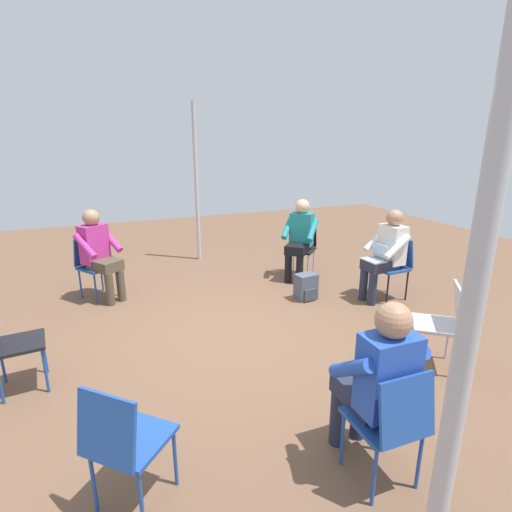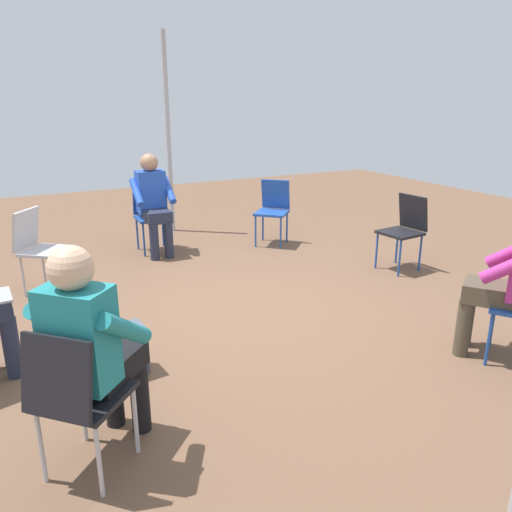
# 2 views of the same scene
# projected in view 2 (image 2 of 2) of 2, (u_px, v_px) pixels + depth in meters

# --- Properties ---
(ground_plane) EXTENTS (14.00, 14.00, 0.00)m
(ground_plane) POSITION_uv_depth(u_px,v_px,m) (242.00, 309.00, 4.66)
(ground_plane) COLOR brown
(chair_east) EXTENTS (0.47, 0.44, 0.85)m
(chair_east) POSITION_uv_depth(u_px,v_px,m) (405.00, 227.00, 5.63)
(chair_east) COLOR black
(chair_east) RESTS_ON ground
(chair_northwest) EXTENTS (0.58, 0.58, 0.85)m
(chair_northwest) POSITION_uv_depth(u_px,v_px,m) (38.00, 245.00, 4.95)
(chair_northwest) COLOR #B7B7BC
(chair_northwest) RESTS_ON ground
(chair_northeast) EXTENTS (0.58, 0.58, 0.85)m
(chair_northeast) POSITION_uv_depth(u_px,v_px,m) (273.00, 207.00, 6.63)
(chair_northeast) COLOR #1E4799
(chair_northeast) RESTS_ON ground
(chair_north) EXTENTS (0.41, 0.44, 0.85)m
(chair_north) POSITION_uv_depth(u_px,v_px,m) (151.00, 212.00, 6.34)
(chair_north) COLOR #1E4799
(chair_north) RESTS_ON ground
(chair_southwest) EXTENTS (0.58, 0.58, 0.85)m
(chair_southwest) POSITION_uv_depth(u_px,v_px,m) (75.00, 393.00, 2.47)
(chair_southwest) COLOR black
(chair_southwest) RESTS_ON ground
(person_in_blue) EXTENTS (0.50, 0.53, 1.24)m
(person_in_blue) POSITION_uv_depth(u_px,v_px,m) (153.00, 199.00, 6.14)
(person_in_blue) COLOR #23283D
(person_in_blue) RESTS_ON ground
(person_in_magenta) EXTENTS (0.63, 0.63, 1.24)m
(person_in_magenta) POSITION_uv_depth(u_px,v_px,m) (512.00, 272.00, 3.59)
(person_in_magenta) COLOR #4C4233
(person_in_magenta) RESTS_ON ground
(person_in_teal) EXTENTS (0.63, 0.63, 1.24)m
(person_in_teal) POSITION_uv_depth(u_px,v_px,m) (92.00, 342.00, 2.56)
(person_in_teal) COLOR black
(person_in_teal) RESTS_ON ground
(backpack_near_laptop_user) EXTENTS (0.30, 0.27, 0.36)m
(backpack_near_laptop_user) POSITION_uv_depth(u_px,v_px,m) (125.00, 353.00, 3.54)
(backpack_near_laptop_user) COLOR #475160
(backpack_near_laptop_user) RESTS_ON ground
(tent_pole_near) EXTENTS (0.07, 0.07, 2.75)m
(tent_pole_near) POSITION_uv_depth(u_px,v_px,m) (168.00, 136.00, 7.00)
(tent_pole_near) COLOR #B2B2B7
(tent_pole_near) RESTS_ON ground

